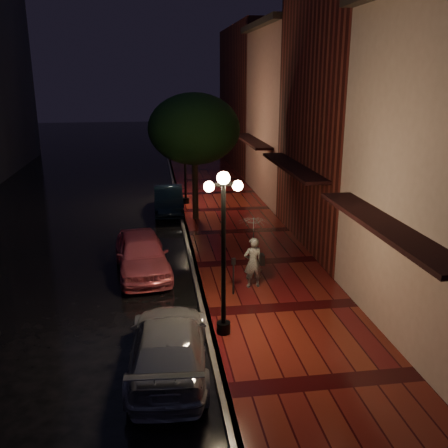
{
  "coord_description": "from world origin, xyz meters",
  "views": [
    {
      "loc": [
        -1.32,
        -16.65,
        6.67
      ],
      "look_at": [
        1.2,
        0.77,
        1.4
      ],
      "focal_mm": 40.0,
      "sensor_mm": 36.0,
      "label": 1
    }
  ],
  "objects_px": {
    "silver_car": "(168,346)",
    "pink_car": "(142,254)",
    "street_tree": "(194,131)",
    "navy_car": "(169,200)",
    "streetlamp_near": "(223,245)",
    "woman_with_umbrella": "(253,241)",
    "parking_meter": "(233,272)",
    "streetlamp_far": "(185,157)"
  },
  "relations": [
    {
      "from": "navy_car",
      "to": "parking_meter",
      "type": "xyz_separation_m",
      "value": [
        1.6,
        -10.41,
        0.21
      ]
    },
    {
      "from": "silver_car",
      "to": "parking_meter",
      "type": "relative_size",
      "value": 3.78
    },
    {
      "from": "silver_car",
      "to": "pink_car",
      "type": "bearing_deg",
      "value": -79.87
    },
    {
      "from": "navy_car",
      "to": "parking_meter",
      "type": "distance_m",
      "value": 10.54
    },
    {
      "from": "streetlamp_far",
      "to": "navy_car",
      "type": "relative_size",
      "value": 1.08
    },
    {
      "from": "street_tree",
      "to": "parking_meter",
      "type": "bearing_deg",
      "value": -87.4
    },
    {
      "from": "streetlamp_near",
      "to": "parking_meter",
      "type": "height_order",
      "value": "streetlamp_near"
    },
    {
      "from": "streetlamp_near",
      "to": "navy_car",
      "type": "relative_size",
      "value": 1.08
    },
    {
      "from": "street_tree",
      "to": "streetlamp_far",
      "type": "bearing_deg",
      "value": 94.91
    },
    {
      "from": "street_tree",
      "to": "parking_meter",
      "type": "distance_m",
      "value": 9.27
    },
    {
      "from": "street_tree",
      "to": "parking_meter",
      "type": "relative_size",
      "value": 4.92
    },
    {
      "from": "navy_car",
      "to": "woman_with_umbrella",
      "type": "xyz_separation_m",
      "value": [
        2.31,
        -9.94,
        1.02
      ]
    },
    {
      "from": "pink_car",
      "to": "parking_meter",
      "type": "height_order",
      "value": "pink_car"
    },
    {
      "from": "streetlamp_near",
      "to": "streetlamp_far",
      "type": "relative_size",
      "value": 1.0
    },
    {
      "from": "street_tree",
      "to": "navy_car",
      "type": "relative_size",
      "value": 1.46
    },
    {
      "from": "streetlamp_near",
      "to": "navy_car",
      "type": "distance_m",
      "value": 12.96
    },
    {
      "from": "streetlamp_far",
      "to": "streetlamp_near",
      "type": "bearing_deg",
      "value": -90.0
    },
    {
      "from": "streetlamp_far",
      "to": "parking_meter",
      "type": "height_order",
      "value": "streetlamp_far"
    },
    {
      "from": "streetlamp_near",
      "to": "silver_car",
      "type": "height_order",
      "value": "streetlamp_near"
    },
    {
      "from": "street_tree",
      "to": "pink_car",
      "type": "distance_m",
      "value": 7.5
    },
    {
      "from": "streetlamp_far",
      "to": "pink_car",
      "type": "distance_m",
      "value": 9.61
    },
    {
      "from": "streetlamp_near",
      "to": "pink_car",
      "type": "distance_m",
      "value": 5.61
    },
    {
      "from": "streetlamp_near",
      "to": "street_tree",
      "type": "distance_m",
      "value": 11.12
    },
    {
      "from": "pink_car",
      "to": "parking_meter",
      "type": "relative_size",
      "value": 3.62
    },
    {
      "from": "street_tree",
      "to": "woman_with_umbrella",
      "type": "bearing_deg",
      "value": -82.34
    },
    {
      "from": "woman_with_umbrella",
      "to": "streetlamp_near",
      "type": "bearing_deg",
      "value": 57.83
    },
    {
      "from": "streetlamp_far",
      "to": "parking_meter",
      "type": "relative_size",
      "value": 3.65
    },
    {
      "from": "streetlamp_near",
      "to": "parking_meter",
      "type": "bearing_deg",
      "value": 74.64
    },
    {
      "from": "silver_car",
      "to": "parking_meter",
      "type": "bearing_deg",
      "value": -116.42
    },
    {
      "from": "street_tree",
      "to": "navy_car",
      "type": "bearing_deg",
      "value": 124.06
    },
    {
      "from": "streetlamp_near",
      "to": "street_tree",
      "type": "bearing_deg",
      "value": 88.65
    },
    {
      "from": "streetlamp_far",
      "to": "silver_car",
      "type": "distance_m",
      "value": 15.5
    },
    {
      "from": "woman_with_umbrella",
      "to": "parking_meter",
      "type": "distance_m",
      "value": 1.18
    },
    {
      "from": "woman_with_umbrella",
      "to": "navy_car",
      "type": "bearing_deg",
      "value": -83.56
    },
    {
      "from": "silver_car",
      "to": "streetlamp_near",
      "type": "bearing_deg",
      "value": -134.93
    },
    {
      "from": "streetlamp_far",
      "to": "pink_car",
      "type": "bearing_deg",
      "value": -103.3
    },
    {
      "from": "navy_car",
      "to": "silver_car",
      "type": "height_order",
      "value": "navy_car"
    },
    {
      "from": "pink_car",
      "to": "streetlamp_far",
      "type": "bearing_deg",
      "value": 70.19
    },
    {
      "from": "navy_car",
      "to": "woman_with_umbrella",
      "type": "relative_size",
      "value": 1.72
    },
    {
      "from": "street_tree",
      "to": "silver_car",
      "type": "height_order",
      "value": "street_tree"
    },
    {
      "from": "streetlamp_far",
      "to": "silver_car",
      "type": "bearing_deg",
      "value": -95.52
    },
    {
      "from": "streetlamp_near",
      "to": "streetlamp_far",
      "type": "xyz_separation_m",
      "value": [
        0.0,
        14.0,
        0.0
      ]
    }
  ]
}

